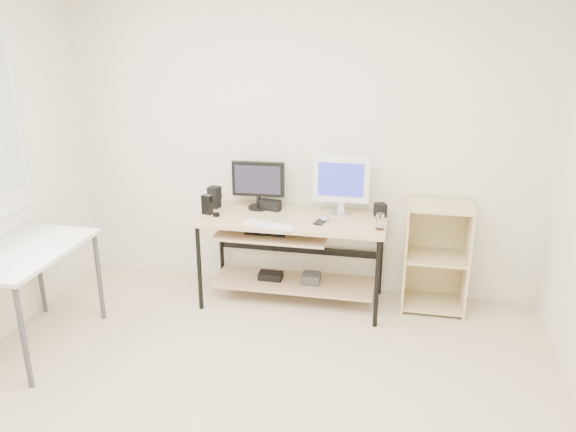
{
  "coord_description": "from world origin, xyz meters",
  "views": [
    {
      "loc": [
        0.83,
        -2.54,
        2.22
      ],
      "look_at": [
        0.04,
        1.3,
        0.88
      ],
      "focal_mm": 35.0,
      "sensor_mm": 36.0,
      "label": 1
    }
  ],
  "objects_px": {
    "white_imac": "(341,181)",
    "audio_controller": "(207,205)",
    "desk": "(290,241)",
    "shelf_unit": "(435,255)",
    "side_table": "(26,260)",
    "black_monitor": "(258,182)"
  },
  "relations": [
    {
      "from": "shelf_unit",
      "to": "white_imac",
      "type": "height_order",
      "value": "white_imac"
    },
    {
      "from": "shelf_unit",
      "to": "black_monitor",
      "type": "height_order",
      "value": "black_monitor"
    },
    {
      "from": "side_table",
      "to": "shelf_unit",
      "type": "xyz_separation_m",
      "value": [
        2.83,
        1.22,
        -0.22
      ]
    },
    {
      "from": "side_table",
      "to": "audio_controller",
      "type": "distance_m",
      "value": 1.4
    },
    {
      "from": "audio_controller",
      "to": "black_monitor",
      "type": "bearing_deg",
      "value": 43.97
    },
    {
      "from": "audio_controller",
      "to": "side_table",
      "type": "bearing_deg",
      "value": -122.26
    },
    {
      "from": "side_table",
      "to": "black_monitor",
      "type": "relative_size",
      "value": 2.26
    },
    {
      "from": "white_imac",
      "to": "audio_controller",
      "type": "relative_size",
      "value": 3.01
    },
    {
      "from": "desk",
      "to": "audio_controller",
      "type": "xyz_separation_m",
      "value": [
        -0.67,
        -0.07,
        0.29
      ]
    },
    {
      "from": "black_monitor",
      "to": "white_imac",
      "type": "xyz_separation_m",
      "value": [
        0.69,
        -0.0,
        0.05
      ]
    },
    {
      "from": "side_table",
      "to": "white_imac",
      "type": "height_order",
      "value": "white_imac"
    },
    {
      "from": "side_table",
      "to": "white_imac",
      "type": "bearing_deg",
      "value": 30.8
    },
    {
      "from": "black_monitor",
      "to": "side_table",
      "type": "bearing_deg",
      "value": -140.61
    },
    {
      "from": "black_monitor",
      "to": "audio_controller",
      "type": "relative_size",
      "value": 2.73
    },
    {
      "from": "desk",
      "to": "audio_controller",
      "type": "bearing_deg",
      "value": -174.19
    },
    {
      "from": "black_monitor",
      "to": "audio_controller",
      "type": "distance_m",
      "value": 0.46
    },
    {
      "from": "desk",
      "to": "white_imac",
      "type": "distance_m",
      "value": 0.65
    },
    {
      "from": "side_table",
      "to": "shelf_unit",
      "type": "bearing_deg",
      "value": 23.33
    },
    {
      "from": "shelf_unit",
      "to": "side_table",
      "type": "bearing_deg",
      "value": -156.67
    },
    {
      "from": "white_imac",
      "to": "audio_controller",
      "type": "xyz_separation_m",
      "value": [
        -1.06,
        -0.23,
        -0.2
      ]
    },
    {
      "from": "black_monitor",
      "to": "audio_controller",
      "type": "xyz_separation_m",
      "value": [
        -0.37,
        -0.23,
        -0.15
      ]
    },
    {
      "from": "white_imac",
      "to": "audio_controller",
      "type": "height_order",
      "value": "white_imac"
    }
  ]
}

